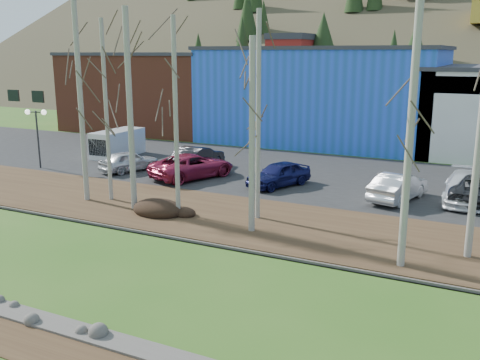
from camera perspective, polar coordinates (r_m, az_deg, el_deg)
The scene contains 24 objects.
near_bank_rocks at distance 15.55m, azimuth -11.94°, elevation -17.03°, with size 80.00×0.80×0.50m, color #47423D, non-canonical shape.
river at distance 18.54m, azimuth -3.98°, elevation -11.51°, with size 80.00×8.00×0.90m, color #132332, non-canonical shape.
far_bank_rocks at distance 21.89m, azimuth 1.46°, elevation -7.46°, with size 80.00×0.80×0.46m, color #47423D, non-canonical shape.
far_bank at distance 24.64m, azimuth 4.60°, elevation -4.88°, with size 80.00×7.00×0.15m, color #382616.
parking_lot at distance 34.27m, azimuth 11.13°, elevation 0.16°, with size 80.00×14.00×0.14m, color black.
building_brick at distance 56.71m, azimuth -8.96°, elevation 9.37°, with size 16.32×12.24×7.80m.
building_blue at distance 48.64m, azimuth 8.90°, elevation 9.01°, with size 20.40×12.24×8.30m.
dirt_mound at distance 26.40m, azimuth -8.76°, elevation -2.99°, with size 2.63×1.86×0.52m, color black.
birch_0 at distance 28.81m, azimuth -16.66°, elevation 8.18°, with size 0.27×0.27×10.58m.
birch_1 at distance 28.61m, azimuth -14.07°, elevation 7.06°, with size 0.21×0.21×9.34m.
birch_2 at distance 26.63m, azimuth -11.66°, elevation 7.20°, with size 0.29×0.29×9.77m.
birch_3 at distance 24.97m, azimuth -6.86°, elevation 6.42°, with size 0.22×0.22×9.28m.
birch_4 at distance 22.71m, azimuth 1.30°, elevation 4.61°, with size 0.27×0.27×8.34m.
birch_5 at distance 24.53m, azimuth 1.96°, elevation 6.69°, with size 0.22×0.22×9.54m.
birch_6 at distance 19.57m, azimuth 17.75°, elevation 5.47°, with size 0.28×0.28×10.32m.
street_lamp at distance 38.41m, azimuth -20.88°, elevation 5.79°, with size 1.47×0.69×3.97m.
car_0 at distance 36.04m, azimuth -11.75°, elevation 2.01°, with size 1.62×4.03×1.37m, color silver.
car_1 at distance 35.75m, azimuth -4.62°, elevation 2.35°, with size 1.70×4.87×1.60m, color black.
car_2 at distance 33.50m, azimuth -5.11°, elevation 1.52°, with size 2.55×5.52×1.54m, color #A02143.
car_3 at distance 31.36m, azimuth 4.15°, elevation 0.63°, with size 1.71×4.24×1.44m, color #121445.
car_4 at distance 29.50m, azimuth 16.51°, elevation -0.70°, with size 1.56×4.47×1.47m, color silver.
car_5 at distance 30.62m, azimuth 24.08°, elevation -0.79°, with size 2.50×5.42×1.51m, color #27272A.
car_6 at distance 30.44m, azimuth 22.97°, elevation -0.76°, with size 2.11×5.20×1.51m, color white.
van_grey at distance 41.37m, azimuth -13.07°, elevation 3.81°, with size 1.88×4.47×1.95m.
Camera 1 is at (8.55, -7.27, 7.82)m, focal length 40.00 mm.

